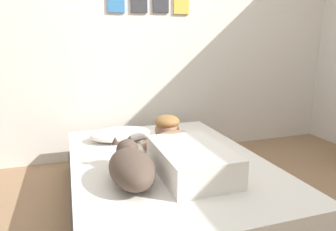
{
  "coord_description": "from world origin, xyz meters",
  "views": [
    {
      "loc": [
        -0.83,
        -1.49,
        1.18
      ],
      "look_at": [
        -0.09,
        0.75,
        0.61
      ],
      "focal_mm": 32.59,
      "sensor_mm": 36.0,
      "label": 1
    }
  ],
  "objects_px": {
    "coffee_cup": "(165,137)",
    "person_lying": "(184,151)",
    "dog": "(131,166)",
    "cell_phone": "(130,162)",
    "bed": "(167,183)",
    "pillow": "(121,134)"
  },
  "relations": [
    {
      "from": "coffee_cup",
      "to": "cell_phone",
      "type": "xyz_separation_m",
      "value": [
        -0.37,
        -0.37,
        -0.03
      ]
    },
    {
      "from": "dog",
      "to": "coffee_cup",
      "type": "distance_m",
      "value": 0.79
    },
    {
      "from": "pillow",
      "to": "dog",
      "type": "distance_m",
      "value": 0.82
    },
    {
      "from": "pillow",
      "to": "dog",
      "type": "bearing_deg",
      "value": -95.57
    },
    {
      "from": "pillow",
      "to": "person_lying",
      "type": "xyz_separation_m",
      "value": [
        0.31,
        -0.68,
        0.05
      ]
    },
    {
      "from": "person_lying",
      "to": "cell_phone",
      "type": "relative_size",
      "value": 6.57
    },
    {
      "from": "bed",
      "to": "cell_phone",
      "type": "bearing_deg",
      "value": 177.86
    },
    {
      "from": "pillow",
      "to": "person_lying",
      "type": "bearing_deg",
      "value": -65.69
    },
    {
      "from": "bed",
      "to": "person_lying",
      "type": "bearing_deg",
      "value": -64.49
    },
    {
      "from": "bed",
      "to": "person_lying",
      "type": "relative_size",
      "value": 2.07
    },
    {
      "from": "dog",
      "to": "pillow",
      "type": "bearing_deg",
      "value": 84.43
    },
    {
      "from": "coffee_cup",
      "to": "dog",
      "type": "bearing_deg",
      "value": -122.5
    },
    {
      "from": "dog",
      "to": "cell_phone",
      "type": "relative_size",
      "value": 4.11
    },
    {
      "from": "bed",
      "to": "coffee_cup",
      "type": "height_order",
      "value": "coffee_cup"
    },
    {
      "from": "bed",
      "to": "pillow",
      "type": "height_order",
      "value": "pillow"
    },
    {
      "from": "person_lying",
      "to": "dog",
      "type": "relative_size",
      "value": 1.6
    },
    {
      "from": "coffee_cup",
      "to": "person_lying",
      "type": "bearing_deg",
      "value": -93.92
    },
    {
      "from": "coffee_cup",
      "to": "cell_phone",
      "type": "bearing_deg",
      "value": -134.82
    },
    {
      "from": "pillow",
      "to": "cell_phone",
      "type": "height_order",
      "value": "pillow"
    },
    {
      "from": "dog",
      "to": "coffee_cup",
      "type": "relative_size",
      "value": 4.6
    },
    {
      "from": "dog",
      "to": "cell_phone",
      "type": "height_order",
      "value": "dog"
    },
    {
      "from": "bed",
      "to": "dog",
      "type": "xyz_separation_m",
      "value": [
        -0.32,
        -0.28,
        0.29
      ]
    }
  ]
}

